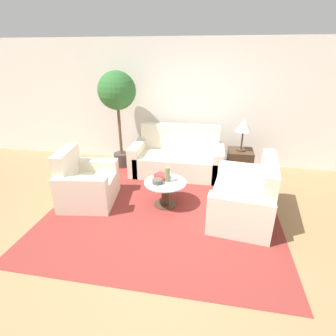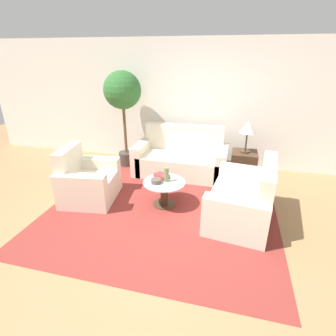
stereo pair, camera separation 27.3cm
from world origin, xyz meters
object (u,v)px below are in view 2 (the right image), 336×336
object	(u,v)px
armchair	(86,183)
bowl	(156,181)
book_stack	(162,176)
loveseat	(245,201)
coffee_table	(164,190)
table_lamp	(248,128)
vase	(166,174)
potted_plant	(123,96)
sofa_main	(181,159)

from	to	relation	value
armchair	bowl	distance (m)	1.23
book_stack	loveseat	bearing A→B (deg)	18.91
coffee_table	armchair	bearing A→B (deg)	-175.01
loveseat	armchair	bearing A→B (deg)	-82.01
table_lamp	vase	size ratio (longest dim) A/B	2.53
armchair	bowl	size ratio (longest dim) A/B	6.25
coffee_table	table_lamp	xyz separation A→B (m)	(1.24, 1.29, 0.77)
table_lamp	potted_plant	world-z (taller)	potted_plant
vase	bowl	size ratio (longest dim) A/B	1.46
table_lamp	bowl	xyz separation A→B (m)	(-1.35, -1.36, -0.59)
sofa_main	loveseat	world-z (taller)	sofa_main
bowl	vase	bearing A→B (deg)	34.97
loveseat	sofa_main	bearing A→B (deg)	-131.27
table_lamp	bowl	size ratio (longest dim) A/B	3.69
coffee_table	bowl	distance (m)	0.22
sofa_main	vase	size ratio (longest dim) A/B	7.71
vase	book_stack	distance (m)	0.17
book_stack	sofa_main	bearing A→B (deg)	114.26
coffee_table	table_lamp	world-z (taller)	table_lamp
coffee_table	book_stack	xyz separation A→B (m)	(-0.08, 0.13, 0.18)
table_lamp	book_stack	xyz separation A→B (m)	(-1.32, -1.16, -0.59)
table_lamp	vase	xyz separation A→B (m)	(-1.21, -1.27, -0.50)
coffee_table	table_lamp	distance (m)	1.95
armchair	book_stack	size ratio (longest dim) A/B	3.71
potted_plant	vase	xyz separation A→B (m)	(1.28, -1.41, -0.97)
bowl	book_stack	bearing A→B (deg)	80.50
potted_plant	vase	world-z (taller)	potted_plant
vase	bowl	bearing A→B (deg)	-145.03
armchair	bowl	bearing A→B (deg)	-95.88
bowl	book_stack	world-z (taller)	bowl
vase	book_stack	bearing A→B (deg)	135.04
table_lamp	potted_plant	xyz separation A→B (m)	(-2.49, 0.15, 0.46)
loveseat	bowl	xyz separation A→B (m)	(-1.37, 0.01, 0.16)
sofa_main	bowl	xyz separation A→B (m)	(-0.12, -1.41, 0.16)
coffee_table	book_stack	size ratio (longest dim) A/B	2.44
sofa_main	loveseat	xyz separation A→B (m)	(1.26, -1.42, -0.00)
sofa_main	loveseat	bearing A→B (deg)	-48.60
armchair	vase	distance (m)	1.39
potted_plant	loveseat	bearing A→B (deg)	-31.31
coffee_table	vase	size ratio (longest dim) A/B	2.81
potted_plant	bowl	size ratio (longest dim) A/B	12.19
sofa_main	table_lamp	world-z (taller)	table_lamp
armchair	loveseat	world-z (taller)	loveseat
armchair	table_lamp	size ratio (longest dim) A/B	1.69
loveseat	table_lamp	size ratio (longest dim) A/B	2.35
bowl	table_lamp	bearing A→B (deg)	45.21
armchair	vase	xyz separation A→B (m)	(1.36, 0.14, 0.24)
loveseat	coffee_table	world-z (taller)	loveseat
loveseat	book_stack	size ratio (longest dim) A/B	5.16
sofa_main	potted_plant	bearing A→B (deg)	175.38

